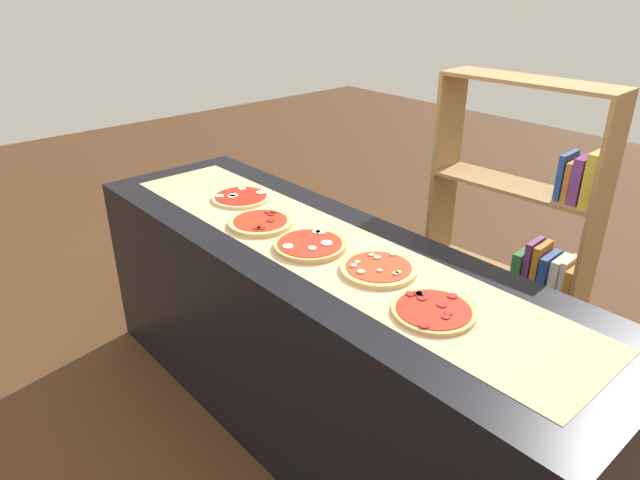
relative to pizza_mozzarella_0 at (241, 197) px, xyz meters
The scene contains 9 objects.
ground_plane 1.13m from the pizza_mozzarella_0, ahead, with size 12.00×12.00×0.00m, color #4C2D19.
counter 0.79m from the pizza_mozzarella_0, ahead, with size 2.57×0.75×0.92m, color black.
parchment_paper 0.63m from the pizza_mozzarella_0, ahead, with size 2.32×0.46×0.00m, color tan.
pizza_mozzarella_0 is the anchor object (origin of this frame).
pizza_pepperoni_1 0.33m from the pizza_mozzarella_0, 19.55° to the right, with size 0.28×0.28×0.03m.
pizza_mozzarella_2 0.64m from the pizza_mozzarella_0, ahead, with size 0.29×0.29×0.03m.
pizza_mushroom_3 0.94m from the pizza_mozzarella_0, ahead, with size 0.29×0.29×0.03m.
pizza_pepperoni_4 1.26m from the pizza_mozzarella_0, ahead, with size 0.27×0.27×0.02m.
bookshelf 1.43m from the pizza_mozzarella_0, 44.67° to the left, with size 0.82×0.28×1.50m.
Camera 1 is at (1.56, -1.38, 1.94)m, focal length 32.06 mm.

